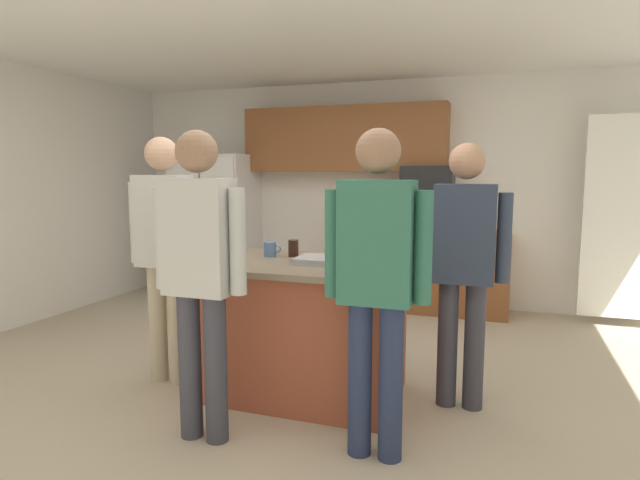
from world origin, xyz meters
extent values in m
plane|color=#B7A88E|center=(0.00, 0.00, 0.00)|extent=(7.04, 7.04, 0.00)
plane|color=white|center=(0.00, 0.00, 2.60)|extent=(7.04, 7.04, 0.00)
cube|color=white|center=(0.00, 2.80, 1.30)|extent=(6.40, 0.10, 2.60)
cube|color=white|center=(2.60, 2.40, 1.10)|extent=(0.90, 0.06, 2.00)
cube|color=brown|center=(-0.40, 2.60, 1.92)|extent=(2.40, 0.35, 0.75)
sphere|color=#4C3823|center=(0.20, 2.41, 1.93)|extent=(0.04, 0.04, 0.04)
cube|color=brown|center=(0.60, 2.48, 0.45)|extent=(1.80, 0.60, 0.90)
sphere|color=#4C3823|center=(1.05, 2.17, 0.45)|extent=(0.04, 0.04, 0.04)
cube|color=white|center=(-2.00, 2.40, 0.88)|extent=(0.93, 0.70, 1.76)
cube|color=white|center=(-2.23, 2.03, 0.88)|extent=(0.44, 0.04, 1.68)
cube|color=white|center=(-1.77, 2.03, 0.88)|extent=(0.44, 0.04, 1.68)
cylinder|color=#B2B2B7|center=(-2.00, 2.00, 0.97)|extent=(0.02, 0.02, 0.35)
cube|color=black|center=(0.60, 2.50, 1.45)|extent=(0.56, 0.40, 0.32)
cube|color=#9E4C33|center=(0.14, -0.13, 0.45)|extent=(1.25, 0.81, 0.90)
cube|color=#756651|center=(0.14, -0.13, 0.92)|extent=(1.39, 0.95, 0.04)
cylinder|color=tan|center=(-0.97, -0.26, 0.44)|extent=(0.13, 0.13, 0.87)
cylinder|color=tan|center=(-0.80, -0.26, 0.44)|extent=(0.13, 0.13, 0.87)
cube|color=#B7B7B2|center=(-0.89, -0.26, 1.20)|extent=(0.38, 0.22, 0.65)
sphere|color=tan|center=(-0.89, -0.26, 1.67)|extent=(0.24, 0.24, 0.24)
cylinder|color=#B7B7B2|center=(-1.13, -0.26, 1.18)|extent=(0.09, 0.09, 0.59)
cylinder|color=#B7B7B2|center=(-0.65, -0.26, 1.18)|extent=(0.09, 0.09, 0.59)
cylinder|color=#383842|center=(1.09, 0.02, 0.42)|extent=(0.13, 0.13, 0.84)
cylinder|color=#383842|center=(1.26, 0.02, 0.42)|extent=(0.13, 0.13, 0.84)
cube|color=#2D384C|center=(1.17, 0.02, 1.15)|extent=(0.38, 0.22, 0.63)
sphere|color=tan|center=(1.17, 0.02, 1.61)|extent=(0.23, 0.23, 0.23)
cylinder|color=#2D384C|center=(0.93, 0.02, 1.13)|extent=(0.09, 0.09, 0.57)
cylinder|color=#2D384C|center=(1.41, 0.02, 1.13)|extent=(0.09, 0.09, 0.57)
cylinder|color=#383842|center=(-0.28, -0.91, 0.43)|extent=(0.13, 0.13, 0.86)
cylinder|color=#383842|center=(-0.11, -0.91, 0.43)|extent=(0.13, 0.13, 0.86)
cube|color=#B7B7B2|center=(-0.19, -0.91, 1.18)|extent=(0.38, 0.22, 0.65)
sphere|color=#8C664C|center=(-0.19, -0.91, 1.65)|extent=(0.23, 0.23, 0.23)
cylinder|color=#B7B7B2|center=(-0.43, -0.91, 1.17)|extent=(0.09, 0.09, 0.58)
cylinder|color=#B7B7B2|center=(0.05, -0.91, 1.17)|extent=(0.09, 0.09, 0.58)
cylinder|color=#232D4C|center=(0.70, -0.78, 0.43)|extent=(0.13, 0.13, 0.86)
cylinder|color=#232D4C|center=(0.87, -0.78, 0.43)|extent=(0.13, 0.13, 0.86)
cube|color=#2D6651|center=(0.79, -0.78, 1.18)|extent=(0.38, 0.22, 0.64)
sphere|color=#8C664C|center=(0.79, -0.78, 1.65)|extent=(0.23, 0.23, 0.23)
cylinder|color=#2D6651|center=(0.55, -0.78, 1.16)|extent=(0.09, 0.09, 0.58)
cylinder|color=#2D6651|center=(1.03, -0.78, 1.16)|extent=(0.09, 0.09, 0.58)
cylinder|color=black|center=(-0.02, 0.05, 1.00)|extent=(0.07, 0.07, 0.12)
cylinder|color=white|center=(0.68, 0.05, 0.99)|extent=(0.09, 0.09, 0.10)
torus|color=white|center=(0.74, 0.05, 0.99)|extent=(0.06, 0.01, 0.06)
cylinder|color=#4C6B99|center=(-0.18, 0.01, 0.99)|extent=(0.09, 0.09, 0.10)
torus|color=#4C6B99|center=(-0.12, 0.01, 0.99)|extent=(0.06, 0.01, 0.06)
cylinder|color=black|center=(0.66, -0.34, 1.00)|extent=(0.08, 0.08, 0.12)
cube|color=#B7B7BC|center=(0.32, -0.15, 0.95)|extent=(0.44, 0.30, 0.02)
cube|color=#A8A8AD|center=(0.32, -0.15, 0.97)|extent=(0.44, 0.30, 0.02)
camera|label=1|loc=(1.40, -3.45, 1.54)|focal=29.77mm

